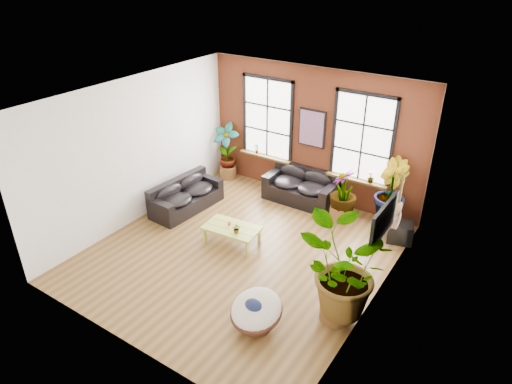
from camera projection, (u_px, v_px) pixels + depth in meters
room at (244, 179)px, 9.45m from camera, size 6.04×6.54×3.54m
sofa_back at (302, 187)px, 12.11m from camera, size 1.90×0.93×0.87m
sofa_left at (185, 196)px, 11.74m from camera, size 0.96×2.02×0.78m
coffee_table at (232, 229)px, 10.34m from camera, size 1.31×0.82×0.48m
papasan_chair at (256, 311)px, 7.96m from camera, size 1.08×1.09×0.71m
poster at (312, 128)px, 11.59m from camera, size 0.74×0.06×0.98m
tv_wall_unit at (388, 219)px, 8.45m from camera, size 0.13×1.86×1.20m
media_box at (400, 232)px, 10.45m from camera, size 0.66×0.60×0.46m
pot_back_left at (228, 172)px, 13.45m from camera, size 0.58×0.58×0.36m
pot_back_right at (385, 220)px, 11.01m from camera, size 0.54×0.54×0.35m
pot_right_wall at (335, 310)px, 8.22m from camera, size 0.66×0.66×0.41m
pot_mid at (340, 213)px, 11.32m from camera, size 0.51×0.51×0.37m
floor_plant_back_left at (226, 149)px, 13.12m from camera, size 0.84×0.61×1.50m
floor_plant_back_right at (389, 192)px, 10.67m from camera, size 1.05×1.12×1.60m
floor_plant_right_wall at (340, 273)px, 7.83m from camera, size 1.89×1.74×1.75m
floor_plant_mid at (343, 192)px, 11.08m from camera, size 0.81×0.81×1.22m
table_plant at (237, 229)px, 10.06m from camera, size 0.25×0.24×0.22m
sill_plant_left at (257, 149)px, 12.79m from camera, size 0.17×0.17×0.27m
sill_plant_right at (371, 177)px, 11.15m from camera, size 0.19×0.19×0.27m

